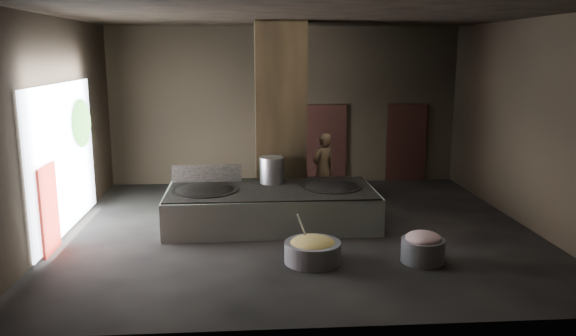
{
  "coord_description": "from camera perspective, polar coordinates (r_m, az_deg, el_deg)",
  "views": [
    {
      "loc": [
        -1.1,
        -11.67,
        3.78
      ],
      "look_at": [
        -0.21,
        0.51,
        1.25
      ],
      "focal_mm": 35.0,
      "sensor_mm": 36.0,
      "label": 1
    }
  ],
  "objects": [
    {
      "name": "front_wall",
      "position": [
        7.37,
        4.5,
        -0.32
      ],
      "size": [
        10.0,
        0.1,
        4.5
      ],
      "primitive_type": "cube",
      "color": "black",
      "rests_on": "ground"
    },
    {
      "name": "ceiling",
      "position": [
        11.75,
        1.24,
        15.46
      ],
      "size": [
        10.0,
        9.0,
        0.1
      ],
      "primitive_type": "cube",
      "color": "black",
      "rests_on": "back_wall"
    },
    {
      "name": "ladle",
      "position": [
        10.39,
        1.61,
        -6.41
      ],
      "size": [
        0.3,
        0.32,
        0.74
      ],
      "primitive_type": "cylinder",
      "rotation": [
        0.49,
        0.0,
        -0.74
      ],
      "color": "#B9BDC2",
      "rests_on": "veg_basin"
    },
    {
      "name": "splash_guard",
      "position": [
        13.09,
        -8.25,
        -0.55
      ],
      "size": [
        1.6,
        0.09,
        0.4
      ],
      "primitive_type": "cube",
      "rotation": [
        0.0,
        0.0,
        0.02
      ],
      "color": "black",
      "rests_on": "hearth_platform"
    },
    {
      "name": "right_wall",
      "position": [
        13.28,
        23.5,
        4.12
      ],
      "size": [
        0.1,
        9.0,
        4.5
      ],
      "primitive_type": "cube",
      "color": "black",
      "rests_on": "ground"
    },
    {
      "name": "doorway_near_glow",
      "position": [
        16.53,
        3.11,
        2.17
      ],
      "size": [
        0.83,
        0.04,
        1.96
      ],
      "primitive_type": "cube",
      "color": "#8C6647",
      "rests_on": "ground"
    },
    {
      "name": "meat_fill",
      "position": [
        10.6,
        13.6,
        -6.96
      ],
      "size": [
        0.66,
        0.66,
        0.25
      ],
      "primitive_type": "ellipsoid",
      "color": "#B96F6F",
      "rests_on": "meat_basin"
    },
    {
      "name": "tree_silhouette",
      "position": [
        13.59,
        -20.23,
        4.31
      ],
      "size": [
        0.28,
        1.1,
        1.1
      ],
      "primitive_type": "ellipsoid",
      "color": "#194714",
      "rests_on": "left_opening"
    },
    {
      "name": "hearth_platform",
      "position": [
        12.49,
        -1.74,
        -4.01
      ],
      "size": [
        4.62,
        2.27,
        0.8
      ],
      "primitive_type": "cube",
      "rotation": [
        0.0,
        0.0,
        0.02
      ],
      "color": "silver",
      "rests_on": "ground"
    },
    {
      "name": "doorway_far_glow",
      "position": [
        17.07,
        11.16,
        2.27
      ],
      "size": [
        0.83,
        0.04,
        1.97
      ],
      "primitive_type": "cube",
      "color": "#8C6647",
      "rests_on": "ground"
    },
    {
      "name": "left_wall",
      "position": [
        12.41,
        -22.76,
        3.71
      ],
      "size": [
        0.1,
        9.0,
        4.5
      ],
      "primitive_type": "cube",
      "color": "black",
      "rests_on": "ground"
    },
    {
      "name": "veg_fill",
      "position": [
        10.33,
        2.53,
        -7.7
      ],
      "size": [
        0.85,
        0.85,
        0.26
      ],
      "primitive_type": "ellipsoid",
      "color": "#9DB256",
      "rests_on": "veg_basin"
    },
    {
      "name": "platform_cap",
      "position": [
        12.38,
        -1.75,
        -2.16
      ],
      "size": [
        4.49,
        2.15,
        0.03
      ],
      "primitive_type": "cube",
      "color": "black",
      "rests_on": "hearth_platform"
    },
    {
      "name": "wok_right_rim",
      "position": [
        12.56,
        4.41,
        -1.97
      ],
      "size": [
        1.38,
        1.38,
        0.05
      ],
      "primitive_type": "cylinder",
      "color": "black",
      "rests_on": "hearth_platform"
    },
    {
      "name": "floor",
      "position": [
        12.33,
        1.14,
        -6.4
      ],
      "size": [
        10.0,
        9.0,
        0.1
      ],
      "primitive_type": "cube",
      "color": "black",
      "rests_on": "ground"
    },
    {
      "name": "wok_left",
      "position": [
        12.38,
        -8.46,
        -2.6
      ],
      "size": [
        1.45,
        1.45,
        0.4
      ],
      "primitive_type": "ellipsoid",
      "color": "black",
      "rests_on": "hearth_platform"
    },
    {
      "name": "wok_left_rim",
      "position": [
        12.36,
        -8.47,
        -2.29
      ],
      "size": [
        1.48,
        1.48,
        0.05
      ],
      "primitive_type": "cylinder",
      "color": "black",
      "rests_on": "hearth_platform"
    },
    {
      "name": "doorway_far",
      "position": [
        17.0,
        11.92,
        2.38
      ],
      "size": [
        1.18,
        0.08,
        2.38
      ],
      "primitive_type": "cube",
      "color": "black",
      "rests_on": "ground"
    },
    {
      "name": "back_wall",
      "position": [
        16.33,
        -0.31,
        6.32
      ],
      "size": [
        10.0,
        0.1,
        4.5
      ],
      "primitive_type": "cube",
      "color": "black",
      "rests_on": "ground"
    },
    {
      "name": "meat_basin",
      "position": [
        10.67,
        13.54,
        -8.14
      ],
      "size": [
        1.0,
        1.0,
        0.44
      ],
      "primitive_type": "cylinder",
      "rotation": [
        0.0,
        0.0,
        0.31
      ],
      "color": "gray",
      "rests_on": "ground"
    },
    {
      "name": "cook",
      "position": [
        14.09,
        3.6,
        -0.09
      ],
      "size": [
        0.79,
        0.73,
        1.81
      ],
      "primitive_type": "imported",
      "rotation": [
        0.0,
        0.0,
        3.75
      ],
      "color": "brown",
      "rests_on": "ground"
    },
    {
      "name": "left_opening",
      "position": [
        12.67,
        -21.82,
        0.95
      ],
      "size": [
        0.04,
        4.2,
        3.1
      ],
      "primitive_type": "cube",
      "color": "white",
      "rests_on": "ground"
    },
    {
      "name": "wok_right",
      "position": [
        12.58,
        4.41,
        -2.28
      ],
      "size": [
        1.35,
        1.35,
        0.38
      ],
      "primitive_type": "ellipsoid",
      "color": "black",
      "rests_on": "hearth_platform"
    },
    {
      "name": "doorway_near",
      "position": [
        16.5,
        3.88,
        2.33
      ],
      "size": [
        1.18,
        0.08,
        2.38
      ],
      "primitive_type": "cube",
      "color": "black",
      "rests_on": "ground"
    },
    {
      "name": "veg_basin",
      "position": [
        10.38,
        2.52,
        -8.53
      ],
      "size": [
        1.3,
        1.3,
        0.38
      ],
      "primitive_type": "cylinder",
      "rotation": [
        0.0,
        0.0,
        -0.31
      ],
      "color": "gray",
      "rests_on": "ground"
    },
    {
      "name": "pillar",
      "position": [
        13.68,
        -0.81,
        5.28
      ],
      "size": [
        1.2,
        1.2,
        4.5
      ],
      "primitive_type": "cube",
      "color": "black",
      "rests_on": "ground"
    },
    {
      "name": "pavilion_sliver",
      "position": [
        11.6,
        -23.1,
        -3.89
      ],
      "size": [
        0.05,
        0.9,
        1.7
      ],
      "primitive_type": "cube",
      "color": "maroon",
      "rests_on": "ground"
    },
    {
      "name": "stock_pot",
      "position": [
        12.85,
        -1.64,
        -0.2
      ],
      "size": [
        0.56,
        0.56,
        0.6
      ],
      "primitive_type": "cylinder",
      "color": "#B9BDC2",
      "rests_on": "hearth_platform"
    }
  ]
}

